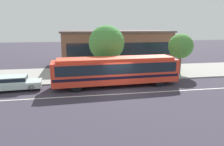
{
  "coord_description": "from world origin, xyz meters",
  "views": [
    {
      "loc": [
        -3.7,
        -17.2,
        5.66
      ],
      "look_at": [
        -0.39,
        1.6,
        1.3
      ],
      "focal_mm": 33.32,
      "sensor_mm": 36.0,
      "label": 1
    }
  ],
  "objects_px": {
    "street_tree_near_stop": "(107,43)",
    "bus_stop_sign": "(154,64)",
    "sedan_behind_bus": "(13,82)",
    "pedestrian_waiting_near_sign": "(164,68)",
    "transit_bus": "(116,70)",
    "pedestrian_walking_along_curb": "(69,72)",
    "street_tree_mid_block": "(181,46)"
  },
  "relations": [
    {
      "from": "transit_bus",
      "to": "bus_stop_sign",
      "type": "bearing_deg",
      "value": 21.75
    },
    {
      "from": "street_tree_near_stop",
      "to": "street_tree_mid_block",
      "type": "height_order",
      "value": "street_tree_near_stop"
    },
    {
      "from": "bus_stop_sign",
      "to": "pedestrian_waiting_near_sign",
      "type": "bearing_deg",
      "value": 21.6
    },
    {
      "from": "street_tree_mid_block",
      "to": "pedestrian_waiting_near_sign",
      "type": "bearing_deg",
      "value": -152.75
    },
    {
      "from": "pedestrian_waiting_near_sign",
      "to": "street_tree_mid_block",
      "type": "distance_m",
      "value": 3.57
    },
    {
      "from": "pedestrian_waiting_near_sign",
      "to": "bus_stop_sign",
      "type": "height_order",
      "value": "bus_stop_sign"
    },
    {
      "from": "pedestrian_waiting_near_sign",
      "to": "street_tree_mid_block",
      "type": "bearing_deg",
      "value": 27.25
    },
    {
      "from": "transit_bus",
      "to": "pedestrian_walking_along_curb",
      "type": "distance_m",
      "value": 4.93
    },
    {
      "from": "transit_bus",
      "to": "sedan_behind_bus",
      "type": "bearing_deg",
      "value": 178.64
    },
    {
      "from": "bus_stop_sign",
      "to": "street_tree_mid_block",
      "type": "distance_m",
      "value": 4.6
    },
    {
      "from": "street_tree_near_stop",
      "to": "bus_stop_sign",
      "type": "bearing_deg",
      "value": -23.27
    },
    {
      "from": "sedan_behind_bus",
      "to": "pedestrian_waiting_near_sign",
      "type": "relative_size",
      "value": 2.94
    },
    {
      "from": "pedestrian_waiting_near_sign",
      "to": "pedestrian_walking_along_curb",
      "type": "relative_size",
      "value": 0.96
    },
    {
      "from": "sedan_behind_bus",
      "to": "pedestrian_walking_along_curb",
      "type": "distance_m",
      "value": 5.18
    },
    {
      "from": "pedestrian_waiting_near_sign",
      "to": "street_tree_near_stop",
      "type": "bearing_deg",
      "value": 166.31
    },
    {
      "from": "sedan_behind_bus",
      "to": "transit_bus",
      "type": "bearing_deg",
      "value": -1.36
    },
    {
      "from": "sedan_behind_bus",
      "to": "bus_stop_sign",
      "type": "xyz_separation_m",
      "value": [
        13.82,
        1.57,
        0.9
      ]
    },
    {
      "from": "pedestrian_waiting_near_sign",
      "to": "pedestrian_walking_along_curb",
      "type": "bearing_deg",
      "value": -178.1
    },
    {
      "from": "pedestrian_walking_along_curb",
      "to": "sedan_behind_bus",
      "type": "bearing_deg",
      "value": -159.8
    },
    {
      "from": "transit_bus",
      "to": "bus_stop_sign",
      "type": "distance_m",
      "value": 4.84
    },
    {
      "from": "pedestrian_walking_along_curb",
      "to": "bus_stop_sign",
      "type": "height_order",
      "value": "bus_stop_sign"
    },
    {
      "from": "pedestrian_walking_along_curb",
      "to": "street_tree_mid_block",
      "type": "relative_size",
      "value": 0.36
    },
    {
      "from": "transit_bus",
      "to": "sedan_behind_bus",
      "type": "xyz_separation_m",
      "value": [
        -9.32,
        0.22,
        -0.88
      ]
    },
    {
      "from": "transit_bus",
      "to": "bus_stop_sign",
      "type": "relative_size",
      "value": 5.09
    },
    {
      "from": "sedan_behind_bus",
      "to": "bus_stop_sign",
      "type": "bearing_deg",
      "value": 6.49
    },
    {
      "from": "bus_stop_sign",
      "to": "street_tree_mid_block",
      "type": "xyz_separation_m",
      "value": [
        3.87,
        1.83,
        1.68
      ]
    },
    {
      "from": "street_tree_near_stop",
      "to": "street_tree_mid_block",
      "type": "distance_m",
      "value": 8.7
    },
    {
      "from": "sedan_behind_bus",
      "to": "street_tree_near_stop",
      "type": "relative_size",
      "value": 0.85
    },
    {
      "from": "sedan_behind_bus",
      "to": "pedestrian_walking_along_curb",
      "type": "xyz_separation_m",
      "value": [
        4.85,
        1.78,
        0.38
      ]
    },
    {
      "from": "sedan_behind_bus",
      "to": "street_tree_mid_block",
      "type": "height_order",
      "value": "street_tree_mid_block"
    },
    {
      "from": "pedestrian_waiting_near_sign",
      "to": "pedestrian_walking_along_curb",
      "type": "height_order",
      "value": "pedestrian_walking_along_curb"
    },
    {
      "from": "transit_bus",
      "to": "pedestrian_waiting_near_sign",
      "type": "relative_size",
      "value": 7.29
    }
  ]
}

